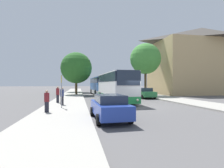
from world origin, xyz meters
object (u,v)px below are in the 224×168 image
Objects in this scene: bus_front at (115,86)px; pedestrian_walking_back at (58,94)px; pedestrian_waiting_far at (47,101)px; tree_left_far at (76,68)px; bus_stop_sign at (61,88)px; tree_right_near at (145,59)px; pedestrian_waiting_near at (62,96)px; tree_left_near at (76,67)px; parked_car_left_curb at (109,107)px; parked_car_right_near at (145,93)px; parked_car_right_far at (116,89)px; bus_middle at (100,86)px.

bus_front reaches higher than pedestrian_walking_back.
tree_left_far is at bearing 152.53° from pedestrian_waiting_far.
tree_right_near reaches higher than bus_stop_sign.
pedestrian_waiting_near is at bearing -93.89° from tree_left_far.
tree_left_near is at bearing 99.60° from bus_front.
tree_right_near is at bearing 60.21° from parked_car_left_curb.
pedestrian_waiting_far is at bearing -92.61° from tree_left_near.
parked_car_right_near reaches higher than parked_car_right_far.
parked_car_left_curb is at bearing -169.31° from pedestrian_waiting_near.
pedestrian_waiting_far is at bearing 144.01° from parked_car_left_curb.
pedestrian_walking_back is (-0.66, 2.21, 0.04)m from pedestrian_waiting_near.
pedestrian_waiting_near is 2.30m from pedestrian_walking_back.
pedestrian_waiting_near reaches higher than parked_car_right_near.
pedestrian_walking_back is at bearing -93.26° from tree_left_near.
bus_middle is at bearing 141.16° from pedestrian_waiting_far.
pedestrian_waiting_far reaches higher than parked_car_right_near.
parked_car_right_near is (8.03, 14.57, 0.01)m from parked_car_left_curb.
tree_left_near is at bearing 154.79° from pedestrian_waiting_far.
tree_left_far reaches higher than pedestrian_waiting_near.
bus_middle reaches higher than parked_car_left_curb.
bus_middle is 20.53m from bus_stop_sign.
bus_front is 2.35× the size of parked_car_left_curb.
bus_stop_sign reaches higher than pedestrian_walking_back.
tree_left_near is at bearing -62.64° from parked_car_right_near.
bus_stop_sign is 2.58m from pedestrian_waiting_far.
pedestrian_waiting_far is (-6.41, -22.02, -0.89)m from bus_middle.
bus_stop_sign is at bearing -108.07° from bus_middle.
bus_middle is at bearing 9.76° from tree_left_far.
parked_car_right_far is at bearing 96.32° from tree_right_near.
tree_right_near is at bearing -40.24° from bus_middle.
bus_front is 6.89m from parked_car_right_near.
bus_middle is at bearing 82.37° from parked_car_left_curb.
tree_right_near is at bearing 116.61° from pedestrian_waiting_far.
parked_car_left_curb is 2.86× the size of pedestrian_waiting_far.
pedestrian_waiting_near is 4.44m from pedestrian_waiting_far.
parked_car_left_curb is 0.50× the size of tree_right_near.
parked_car_left_curb is 10.20m from pedestrian_walking_back.
parked_car_left_curb is 6.09m from bus_stop_sign.
parked_car_right_far is at bearing -89.64° from parked_car_right_near.
tree_right_near is (13.12, 13.88, 4.77)m from bus_stop_sign.
tree_right_near is (7.51, -5.87, 4.80)m from bus_middle.
bus_front is 14.68m from tree_left_far.
tree_left_far is (-10.30, -11.38, 4.55)m from parked_car_right_far.
tree_right_near is at bearing 97.02° from parked_car_right_far.
bus_middle is 4.23× the size of bus_stop_sign.
parked_car_right_far is 0.54× the size of tree_left_far.
tree_left_near is at bearing -155.67° from pedestrian_walking_back.
pedestrian_waiting_far is 22.07m from tree_right_near.
pedestrian_walking_back is at bearing -114.78° from bus_middle.
pedestrian_waiting_near is 0.18× the size of tree_left_near.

